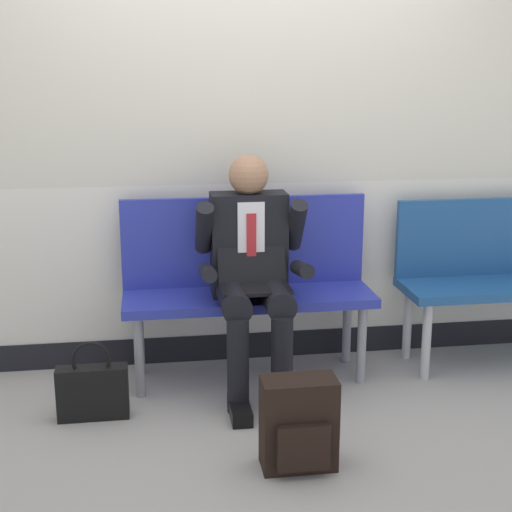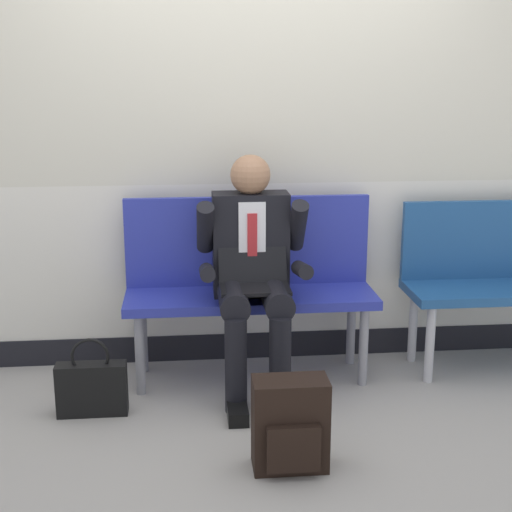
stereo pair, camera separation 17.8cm
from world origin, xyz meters
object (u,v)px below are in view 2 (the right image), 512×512
(person_seated, at_px, (253,269))
(bench_with_person, at_px, (249,275))
(backpack, at_px, (290,426))
(handbag, at_px, (92,387))

(person_seated, bearing_deg, bench_with_person, 90.00)
(bench_with_person, height_order, backpack, bench_with_person)
(bench_with_person, bearing_deg, person_seated, -90.00)
(bench_with_person, distance_m, person_seated, 0.23)
(person_seated, height_order, handbag, person_seated)
(backpack, bearing_deg, bench_with_person, 94.49)
(bench_with_person, xyz_separation_m, backpack, (0.08, -1.04, -0.37))
(bench_with_person, bearing_deg, handbag, -151.58)
(person_seated, distance_m, handbag, 1.00)
(person_seated, relative_size, backpack, 3.05)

